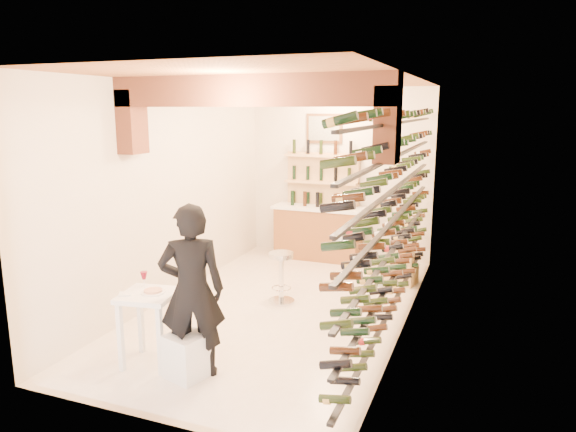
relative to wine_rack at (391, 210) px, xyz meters
The scene contains 11 objects.
ground 2.18m from the wine_rack, behind, with size 6.00×6.00×0.00m, color silver.
room_shell 1.70m from the wine_rack, behind, with size 3.52×6.02×3.21m.
wine_rack is the anchor object (origin of this frame).
back_counter 3.38m from the wine_rack, 124.66° to the left, with size 1.70×0.62×1.29m.
back_shelving 3.44m from the wine_rack, 122.37° to the left, with size 1.40×0.31×2.73m.
tasting_table 3.18m from the wine_rack, 137.96° to the right, with size 0.66×0.66×1.01m.
white_stool 3.07m from the wine_rack, 128.45° to the right, with size 0.38×0.38×0.48m, color white.
person 2.75m from the wine_rack, 129.09° to the right, with size 0.69×0.45×1.88m, color black.
chrome_barstool 1.97m from the wine_rack, behind, with size 0.39×0.39×0.76m.
crate_lower 2.25m from the wine_rack, 94.25° to the left, with size 0.53×0.37×0.32m, color tan.
crate_upper 2.08m from the wine_rack, 94.25° to the left, with size 0.42×0.29×0.25m, color tan.
Camera 1 is at (2.68, -6.61, 2.83)m, focal length 32.78 mm.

